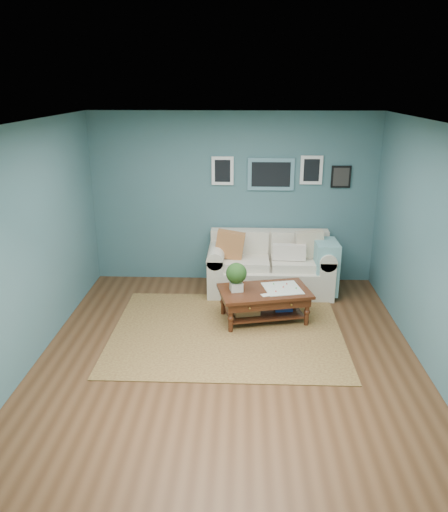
{
  "coord_description": "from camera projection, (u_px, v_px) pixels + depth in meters",
  "views": [
    {
      "loc": [
        0.16,
        -5.26,
        3.09
      ],
      "look_at": [
        -0.09,
        1.0,
        0.91
      ],
      "focal_mm": 35.0,
      "sensor_mm": 36.0,
      "label": 1
    }
  ],
  "objects": [
    {
      "name": "coffee_table",
      "position": [
        260.0,
        295.0,
        6.74
      ],
      "size": [
        1.32,
        0.95,
        0.84
      ],
      "rotation": [
        0.0,
        0.0,
        0.22
      ],
      "color": "#37180D",
      "rests_on": "ground"
    },
    {
      "name": "loveseat",
      "position": [
        275.0,
        266.0,
        7.73
      ],
      "size": [
        1.95,
        0.89,
        1.0
      ],
      "color": "#EDE5CA",
      "rests_on": "ground"
    },
    {
      "name": "area_rug",
      "position": [
        227.0,
        332.0,
        6.53
      ],
      "size": [
        2.98,
        2.39,
        0.01
      ],
      "primitive_type": "cube",
      "color": "#55351D",
      "rests_on": "ground"
    },
    {
      "name": "room_shell",
      "position": [
        230.0,
        246.0,
        5.59
      ],
      "size": [
        5.0,
        5.02,
        2.7
      ],
      "color": "brown",
      "rests_on": "ground"
    }
  ]
}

